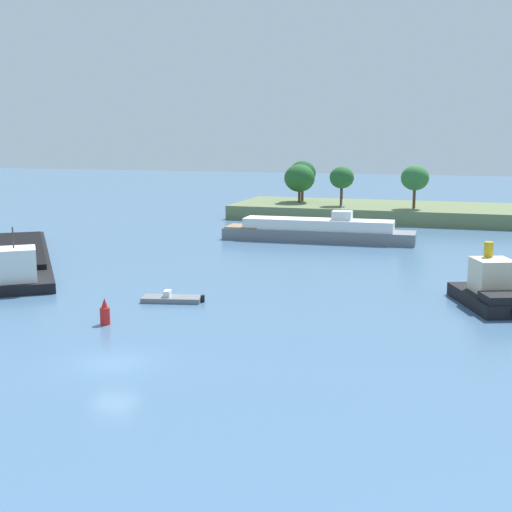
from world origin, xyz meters
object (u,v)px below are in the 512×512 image
white_riverboat (318,231)px  cargo_barge (17,256)px  tugboat (494,291)px  small_motorboat (172,299)px  channel_buoy_red (105,313)px

white_riverboat → cargo_barge: 35.81m
tugboat → cargo_barge: size_ratio=0.31×
white_riverboat → small_motorboat: size_ratio=4.73×
cargo_barge → channel_buoy_red: (20.19, -17.46, 0.00)m
white_riverboat → tugboat: bearing=-54.8°
channel_buoy_red → tugboat: bearing=27.2°
tugboat → white_riverboat: size_ratio=0.38×
tugboat → cargo_barge: cargo_barge is taller
tugboat → channel_buoy_red: bearing=-152.8°
white_riverboat → channel_buoy_red: size_ratio=12.65×
white_riverboat → channel_buoy_red: bearing=-98.2°
small_motorboat → channel_buoy_red: 7.73m
white_riverboat → channel_buoy_red: 42.25m
white_riverboat → cargo_barge: bearing=-137.2°
channel_buoy_red → cargo_barge: bearing=139.1°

